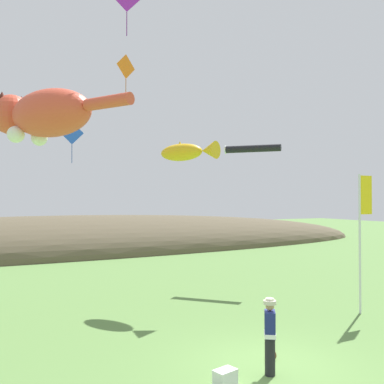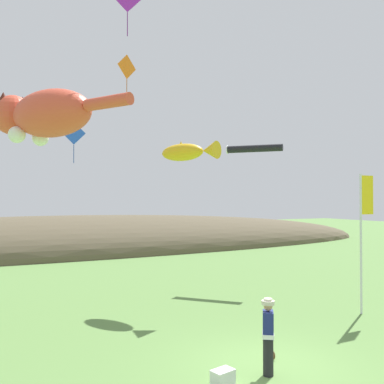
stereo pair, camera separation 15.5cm
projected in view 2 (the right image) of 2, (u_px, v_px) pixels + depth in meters
name	position (u px, v px, depth m)	size (l,w,h in m)	color
ground_plane	(266.00, 367.00, 10.35)	(120.00, 120.00, 0.00)	#5B8442
distant_hill_ridge	(38.00, 253.00, 32.47)	(60.41, 14.61, 5.55)	brown
festival_attendant	(268.00, 334.00, 9.87)	(0.45, 0.49, 1.77)	black
kite_spool	(270.00, 355.00, 10.83)	(0.14, 0.23, 0.23)	olive
picnic_cooler	(223.00, 378.00, 9.29)	(0.55, 0.43, 0.36)	white
festival_banner_pole	(364.00, 222.00, 15.28)	(0.66, 0.08, 4.98)	silver
kite_giant_cat	(43.00, 115.00, 14.66)	(3.75, 5.55, 1.90)	#E04C33
kite_fish_windsock	(188.00, 152.00, 17.56)	(1.95, 2.72, 0.83)	gold
kite_tube_streamer	(254.00, 149.00, 21.43)	(2.21, 2.36, 0.44)	black
kite_diamond_blue	(74.00, 134.00, 20.69)	(1.07, 0.33, 2.01)	blue
kite_diamond_orange	(127.00, 67.00, 17.10)	(0.90, 0.44, 1.89)	orange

